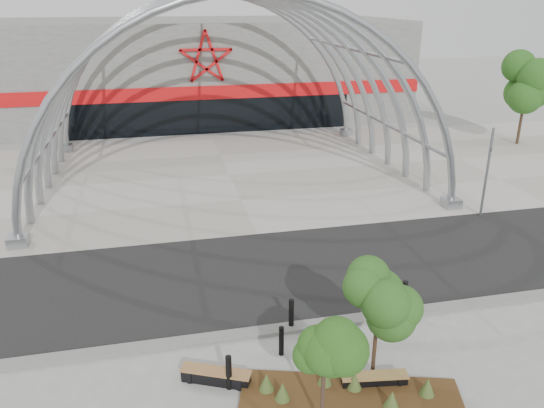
{
  "coord_description": "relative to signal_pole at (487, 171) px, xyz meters",
  "views": [
    {
      "loc": [
        -4.02,
        -13.9,
        9.81
      ],
      "look_at": [
        0.0,
        4.0,
        2.6
      ],
      "focal_mm": 35.0,
      "sensor_mm": 36.0,
      "label": 1
    }
  ],
  "objects": [
    {
      "name": "street_tree_1",
      "position": [
        -9.48,
        -9.49,
        0.15
      ],
      "size": [
        1.41,
        1.41,
        3.33
      ],
      "color": "black",
      "rests_on": "ground"
    },
    {
      "name": "bench_1",
      "position": [
        -9.68,
        -10.05,
        -2.06
      ],
      "size": [
        1.84,
        0.65,
        0.38
      ],
      "color": "black",
      "rests_on": "ground"
    },
    {
      "name": "bollard_0",
      "position": [
        -13.5,
        -9.27,
        -1.73
      ],
      "size": [
        0.16,
        0.16,
        1.03
      ],
      "primitive_type": "cylinder",
      "color": "black",
      "rests_on": "ground"
    },
    {
      "name": "vault_canopy",
      "position": [
        -10.86,
        8.73,
        -2.23
      ],
      "size": [
        20.8,
        15.8,
        20.36
      ],
      "color": "#92979B",
      "rests_on": "ground"
    },
    {
      "name": "street_tree_0",
      "position": [
        -11.52,
        -11.18,
        0.07
      ],
      "size": [
        1.41,
        1.41,
        3.22
      ],
      "color": "black",
      "rests_on": "ground"
    },
    {
      "name": "kerb",
      "position": [
        -10.86,
        -7.02,
        -2.18
      ],
      "size": [
        60.0,
        0.5,
        0.12
      ],
      "primitive_type": "cube",
      "color": "slate",
      "rests_on": "ground"
    },
    {
      "name": "bollard_1",
      "position": [
        -11.19,
        -6.97,
        -1.73
      ],
      "size": [
        0.17,
        0.17,
        1.03
      ],
      "primitive_type": "cylinder",
      "color": "black",
      "rests_on": "ground"
    },
    {
      "name": "ground",
      "position": [
        -10.86,
        -6.77,
        -2.24
      ],
      "size": [
        140.0,
        140.0,
        0.0
      ],
      "primitive_type": "plane",
      "color": "gray",
      "rests_on": "ground"
    },
    {
      "name": "forecourt",
      "position": [
        -10.86,
        8.73,
        -2.22
      ],
      "size": [
        60.0,
        17.0,
        0.04
      ],
      "primitive_type": "cube",
      "color": "#A19C90",
      "rests_on": "ground"
    },
    {
      "name": "bollard_2",
      "position": [
        -11.8,
        -8.18,
        -1.78
      ],
      "size": [
        0.15,
        0.15,
        0.94
      ],
      "primitive_type": "cylinder",
      "color": "black",
      "rests_on": "ground"
    },
    {
      "name": "bollard_4",
      "position": [
        -8.25,
        -7.83,
        -1.67
      ],
      "size": [
        0.18,
        0.18,
        1.15
      ],
      "primitive_type": "cylinder",
      "color": "black",
      "rests_on": "ground"
    },
    {
      "name": "bollard_3",
      "position": [
        -7.28,
        -6.81,
        -1.69
      ],
      "size": [
        0.18,
        0.18,
        1.11
      ],
      "primitive_type": "cylinder",
      "color": "black",
      "rests_on": "ground"
    },
    {
      "name": "bg_tree_1",
      "position": [
        10.14,
        11.23,
        2.0
      ],
      "size": [
        2.7,
        2.7,
        5.91
      ],
      "color": "black",
      "rests_on": "ground"
    },
    {
      "name": "arena_building",
      "position": [
        -10.86,
        26.68,
        1.74
      ],
      "size": [
        34.0,
        15.24,
        8.0
      ],
      "color": "#63635E",
      "rests_on": "ground"
    },
    {
      "name": "signal_pole",
      "position": [
        0.0,
        0.0,
        0.0
      ],
      "size": [
        0.26,
        0.61,
        4.29
      ],
      "color": "slate",
      "rests_on": "ground"
    },
    {
      "name": "road",
      "position": [
        -10.86,
        -3.27,
        -2.23
      ],
      "size": [
        140.0,
        7.0,
        0.02
      ],
      "primitive_type": "cube",
      "color": "black",
      "rests_on": "ground"
    },
    {
      "name": "bench_0",
      "position": [
        -13.81,
        -8.97,
        -2.05
      ],
      "size": [
        1.93,
        1.18,
        0.4
      ],
      "color": "black",
      "rests_on": "ground"
    },
    {
      "name": "planting_bed",
      "position": [
        -10.54,
        -10.35,
        -2.1
      ],
      "size": [
        6.0,
        3.34,
        0.61
      ],
      "color": "#39270F",
      "rests_on": "ground"
    }
  ]
}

